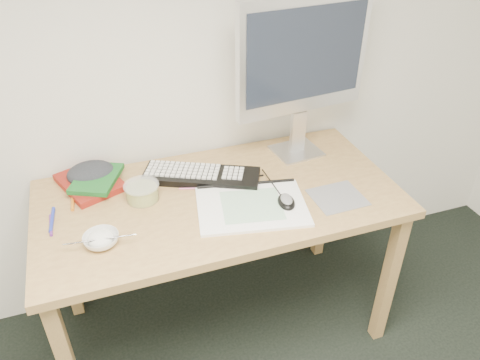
# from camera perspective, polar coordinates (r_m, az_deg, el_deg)

# --- Properties ---
(desk) EXTENTS (1.40, 0.70, 0.75)m
(desk) POSITION_cam_1_polar(r_m,az_deg,el_deg) (1.87, -2.47, -3.89)
(desk) COLOR tan
(desk) RESTS_ON ground
(mousepad) EXTENTS (0.20, 0.18, 0.00)m
(mousepad) POSITION_cam_1_polar(r_m,az_deg,el_deg) (1.85, 11.80, -2.07)
(mousepad) COLOR slate
(mousepad) RESTS_ON desk
(sketchpad) EXTENTS (0.45, 0.36, 0.01)m
(sketchpad) POSITION_cam_1_polar(r_m,az_deg,el_deg) (1.76, 1.44, -3.25)
(sketchpad) COLOR white
(sketchpad) RESTS_ON desk
(keyboard) EXTENTS (0.49, 0.34, 0.03)m
(keyboard) POSITION_cam_1_polar(r_m,az_deg,el_deg) (1.92, -4.72, 0.51)
(keyboard) COLOR black
(keyboard) RESTS_ON desk
(monitor) EXTENTS (0.58, 0.20, 0.68)m
(monitor) POSITION_cam_1_polar(r_m,az_deg,el_deg) (1.94, 7.73, 14.24)
(monitor) COLOR silver
(monitor) RESTS_ON desk
(mouse) EXTENTS (0.08, 0.11, 0.03)m
(mouse) POSITION_cam_1_polar(r_m,az_deg,el_deg) (1.76, 5.68, -2.38)
(mouse) COLOR black
(mouse) RESTS_ON sketchpad
(rice_bowl) EXTENTS (0.14, 0.14, 0.04)m
(rice_bowl) POSITION_cam_1_polar(r_m,az_deg,el_deg) (1.66, -16.56, -7.01)
(rice_bowl) COLOR white
(rice_bowl) RESTS_ON desk
(chopsticks) EXTENTS (0.22, 0.04, 0.02)m
(chopsticks) POSITION_cam_1_polar(r_m,az_deg,el_deg) (1.63, -16.71, -6.96)
(chopsticks) COLOR silver
(chopsticks) RESTS_ON rice_bowl
(fruit_tub) EXTENTS (0.15, 0.15, 0.07)m
(fruit_tub) POSITION_cam_1_polar(r_m,az_deg,el_deg) (1.82, -11.84, -1.43)
(fruit_tub) COLOR #D2CC4A
(fruit_tub) RESTS_ON desk
(book_red) EXTENTS (0.28, 0.32, 0.03)m
(book_red) POSITION_cam_1_polar(r_m,az_deg,el_deg) (1.97, -17.82, -0.28)
(book_red) COLOR maroon
(book_red) RESTS_ON desk
(book_green) EXTENTS (0.23, 0.26, 0.02)m
(book_green) POSITION_cam_1_polar(r_m,az_deg,el_deg) (1.94, -17.07, 0.18)
(book_green) COLOR #175C21
(book_green) RESTS_ON book_red
(cloth_lump) EXTENTS (0.19, 0.17, 0.07)m
(cloth_lump) POSITION_cam_1_polar(r_m,az_deg,el_deg) (1.99, -17.70, 0.81)
(cloth_lump) COLOR #24282C
(cloth_lump) RESTS_ON desk
(pencil_pink) EXTENTS (0.17, 0.06, 0.01)m
(pencil_pink) POSITION_cam_1_polar(r_m,az_deg,el_deg) (1.86, -4.69, -1.02)
(pencil_pink) COLOR pink
(pencil_pink) RESTS_ON desk
(pencil_tan) EXTENTS (0.10, 0.13, 0.01)m
(pencil_tan) POSITION_cam_1_polar(r_m,az_deg,el_deg) (1.85, -3.08, -1.15)
(pencil_tan) COLOR tan
(pencil_tan) RESTS_ON desk
(pencil_black) EXTENTS (0.19, 0.03, 0.01)m
(pencil_black) POSITION_cam_1_polar(r_m,az_deg,el_deg) (1.92, 0.14, 0.22)
(pencil_black) COLOR black
(pencil_black) RESTS_ON desk
(marker_blue) EXTENTS (0.03, 0.14, 0.01)m
(marker_blue) POSITION_cam_1_polar(r_m,az_deg,el_deg) (1.82, -21.94, -4.51)
(marker_blue) COLOR #2030AE
(marker_blue) RESTS_ON desk
(marker_orange) EXTENTS (0.02, 0.13, 0.01)m
(marker_orange) POSITION_cam_1_polar(r_m,az_deg,el_deg) (1.90, -19.72, -2.29)
(marker_orange) COLOR orange
(marker_orange) RESTS_ON desk
(marker_purple) EXTENTS (0.01, 0.12, 0.01)m
(marker_purple) POSITION_cam_1_polar(r_m,az_deg,el_deg) (1.80, -22.06, -5.12)
(marker_purple) COLOR #5E2587
(marker_purple) RESTS_ON desk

